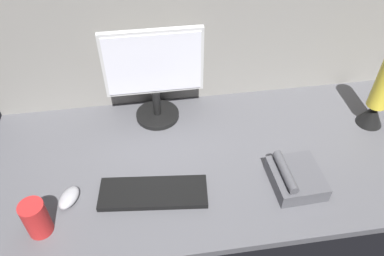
{
  "coord_description": "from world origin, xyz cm",
  "views": [
    {
      "loc": [
        -27.48,
        -95.59,
        106.13
      ],
      "look_at": [
        -9.72,
        0.0,
        14.0
      ],
      "focal_mm": 35.2,
      "sensor_mm": 36.0,
      "label": 1
    }
  ],
  "objects": [
    {
      "name": "mouse",
      "position": [
        -57.45,
        -14.32,
        1.7
      ],
      "size": [
        9.13,
        11.07,
        3.4
      ],
      "primitive_type": "ellipsoid",
      "rotation": [
        0.0,
        0.0,
        -0.44
      ],
      "color": "#99999E",
      "rests_on": "ground_plane"
    },
    {
      "name": "desk_phone",
      "position": [
        20.48,
        -18.4,
        3.19
      ],
      "size": [
        17.58,
        19.52,
        8.8
      ],
      "color": "#4C4C51",
      "rests_on": "ground_plane"
    },
    {
      "name": "cubicle_wall_back",
      "position": [
        0.0,
        37.5,
        32.41
      ],
      "size": [
        180.0,
        5.0,
        64.82
      ],
      "color": "gray",
      "rests_on": "ground_plane"
    },
    {
      "name": "lava_lamp",
      "position": [
        62.17,
        7.58,
        14.45
      ],
      "size": [
        10.53,
        10.53,
        34.45
      ],
      "color": "black",
      "rests_on": "ground_plane"
    },
    {
      "name": "ground_plane",
      "position": [
        0.0,
        0.0,
        -1.5
      ],
      "size": [
        180.0,
        80.0,
        3.0
      ],
      "primitive_type": "cube",
      "color": "#515156"
    },
    {
      "name": "mug_red_plastic",
      "position": [
        -65.39,
        -24.49,
        6.49
      ],
      "size": [
        7.7,
        7.7,
        12.98
      ],
      "color": "red",
      "rests_on": "ground_plane"
    },
    {
      "name": "monitor",
      "position": [
        -24.29,
        25.11,
        21.85
      ],
      "size": [
        38.39,
        18.0,
        40.01
      ],
      "color": "black",
      "rests_on": "ground_plane"
    },
    {
      "name": "keyboard",
      "position": [
        -29.06,
        -15.95,
        1.0
      ],
      "size": [
        38.19,
        16.94,
        2.0
      ],
      "primitive_type": "cube",
      "rotation": [
        0.0,
        0.0,
        -0.11
      ],
      "color": "black",
      "rests_on": "ground_plane"
    }
  ]
}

